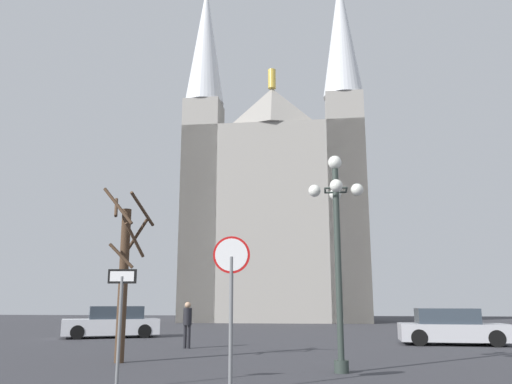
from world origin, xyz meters
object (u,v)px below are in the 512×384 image
(one_way_arrow_sign, at_px, (120,312))
(cathedral, at_px, (276,207))
(street_lamp, at_px, (337,233))
(pedestrian_walking, at_px, (187,320))
(parked_car_far_white, at_px, (112,323))
(parked_car_near_silver, at_px, (451,328))
(bare_tree, at_px, (124,274))
(stop_sign, at_px, (231,282))

(one_way_arrow_sign, bearing_deg, cathedral, 90.15)
(street_lamp, xyz_separation_m, pedestrian_walking, (-5.50, 6.14, -2.41))
(parked_car_far_white, bearing_deg, street_lamp, -47.12)
(parked_car_near_silver, height_order, parked_car_far_white, parked_car_far_white)
(cathedral, relative_size, parked_car_far_white, 6.77)
(cathedral, relative_size, bare_tree, 6.53)
(street_lamp, bearing_deg, cathedral, 97.76)
(one_way_arrow_sign, xyz_separation_m, bare_tree, (-1.68, 4.33, 1.00))
(parked_car_far_white, relative_size, pedestrian_walking, 2.85)
(cathedral, bearing_deg, stop_sign, -86.28)
(street_lamp, bearing_deg, stop_sign, -126.23)
(one_way_arrow_sign, height_order, bare_tree, bare_tree)
(pedestrian_walking, bearing_deg, street_lamp, -48.17)
(bare_tree, height_order, parked_car_near_silver, bare_tree)
(cathedral, xyz_separation_m, parked_car_near_silver, (9.29, -24.60, -9.66))
(bare_tree, distance_m, parked_car_near_silver, 13.49)
(street_lamp, bearing_deg, parked_car_near_silver, 62.76)
(one_way_arrow_sign, xyz_separation_m, parked_car_far_white, (-6.17, 14.48, -0.80))
(one_way_arrow_sign, relative_size, street_lamp, 0.43)
(stop_sign, distance_m, parked_car_near_silver, 14.03)
(one_way_arrow_sign, bearing_deg, parked_car_far_white, 113.10)
(stop_sign, distance_m, bare_tree, 5.91)
(one_way_arrow_sign, bearing_deg, parked_car_near_silver, 52.79)
(street_lamp, distance_m, parked_car_near_silver, 10.62)
(bare_tree, bearing_deg, parked_car_near_silver, 35.58)
(one_way_arrow_sign, relative_size, parked_car_far_white, 0.49)
(parked_car_near_silver, distance_m, pedestrian_walking, 10.62)
(pedestrian_walking, bearing_deg, cathedral, 88.13)
(bare_tree, height_order, pedestrian_walking, bare_tree)
(stop_sign, distance_m, pedestrian_walking, 9.79)
(stop_sign, height_order, street_lamp, street_lamp)
(parked_car_near_silver, bearing_deg, cathedral, 110.69)
(one_way_arrow_sign, height_order, pedestrian_walking, one_way_arrow_sign)
(street_lamp, xyz_separation_m, parked_car_far_white, (-10.67, 11.49, -2.73))
(one_way_arrow_sign, xyz_separation_m, street_lamp, (4.50, 2.99, 1.93))
(cathedral, relative_size, parked_car_near_silver, 7.63)
(stop_sign, height_order, pedestrian_walking, stop_sign)
(parked_car_near_silver, height_order, pedestrian_walking, pedestrian_walking)
(parked_car_far_white, bearing_deg, one_way_arrow_sign, -66.90)
(one_way_arrow_sign, bearing_deg, street_lamp, 33.58)
(cathedral, relative_size, stop_sign, 10.93)
(parked_car_near_silver, xyz_separation_m, parked_car_far_white, (-15.37, 2.37, 0.02))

